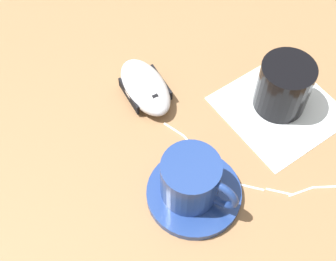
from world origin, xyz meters
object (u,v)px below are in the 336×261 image
at_px(saucer, 194,193).
at_px(coffee_cup, 192,180).
at_px(computer_mouse, 145,87).
at_px(drinking_glass, 284,86).

height_order(saucer, coffee_cup, coffee_cup).
xyz_separation_m(saucer, computer_mouse, (0.19, -0.01, 0.01)).
height_order(computer_mouse, drinking_glass, drinking_glass).
xyz_separation_m(saucer, coffee_cup, (0.00, 0.00, 0.04)).
height_order(saucer, computer_mouse, computer_mouse).
bearing_deg(saucer, coffee_cup, 58.72).
relative_size(saucer, coffee_cup, 1.28).
relative_size(coffee_cup, computer_mouse, 0.84).
bearing_deg(drinking_glass, computer_mouse, 58.85).
distance_m(computer_mouse, drinking_glass, 0.21).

